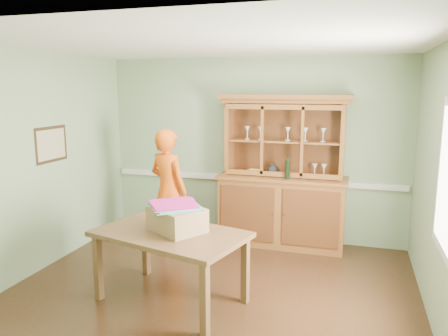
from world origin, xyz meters
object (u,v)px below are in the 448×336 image
(dining_table, at_px, (170,240))
(person, at_px, (168,190))
(cardboard_box, at_px, (177,219))
(china_hutch, at_px, (282,193))

(dining_table, distance_m, person, 1.55)
(cardboard_box, bearing_deg, dining_table, -135.94)
(dining_table, bearing_deg, cardboard_box, 58.79)
(china_hutch, bearing_deg, cardboard_box, -111.21)
(person, bearing_deg, cardboard_box, 138.38)
(cardboard_box, bearing_deg, person, 117.45)
(cardboard_box, xyz_separation_m, person, (-0.70, 1.35, -0.04))
(china_hutch, height_order, person, china_hutch)
(china_hutch, distance_m, dining_table, 2.23)
(china_hutch, xyz_separation_m, person, (-1.48, -0.66, 0.09))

